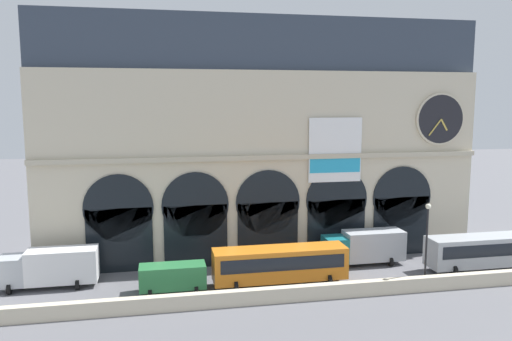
{
  "coord_description": "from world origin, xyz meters",
  "views": [
    {
      "loc": [
        -9.8,
        -39.26,
        15.02
      ],
      "look_at": [
        -1.12,
        5.0,
        8.74
      ],
      "focal_mm": 35.18,
      "sensor_mm": 36.0,
      "label": 1
    }
  ],
  "objects_px": {
    "bus_east": "(486,250)",
    "box_truck_west": "(51,267)",
    "box_truck_mideast": "(364,246)",
    "van_midwest": "(173,277)",
    "street_lamp_quayside": "(427,234)",
    "bus_center": "(280,264)"
  },
  "relations": [
    {
      "from": "box_truck_mideast",
      "to": "street_lamp_quayside",
      "type": "relative_size",
      "value": 1.09
    },
    {
      "from": "box_truck_mideast",
      "to": "bus_east",
      "type": "distance_m",
      "value": 10.7
    },
    {
      "from": "box_truck_west",
      "to": "box_truck_mideast",
      "type": "height_order",
      "value": "same"
    },
    {
      "from": "bus_east",
      "to": "street_lamp_quayside",
      "type": "xyz_separation_m",
      "value": [
        -7.55,
        -2.8,
        2.63
      ]
    },
    {
      "from": "box_truck_mideast",
      "to": "van_midwest",
      "type": "bearing_deg",
      "value": -168.84
    },
    {
      "from": "bus_center",
      "to": "street_lamp_quayside",
      "type": "xyz_separation_m",
      "value": [
        11.45,
        -2.74,
        2.63
      ]
    },
    {
      "from": "box_truck_west",
      "to": "van_midwest",
      "type": "distance_m",
      "value": 10.09
    },
    {
      "from": "bus_east",
      "to": "box_truck_west",
      "type": "bearing_deg",
      "value": 175.39
    },
    {
      "from": "box_truck_west",
      "to": "street_lamp_quayside",
      "type": "xyz_separation_m",
      "value": [
        29.79,
        -5.81,
        2.71
      ]
    },
    {
      "from": "box_truck_mideast",
      "to": "street_lamp_quayside",
      "type": "bearing_deg",
      "value": -68.04
    },
    {
      "from": "van_midwest",
      "to": "bus_east",
      "type": "xyz_separation_m",
      "value": [
        27.7,
        -0.06,
        0.54
      ]
    },
    {
      "from": "box_truck_mideast",
      "to": "street_lamp_quayside",
      "type": "height_order",
      "value": "street_lamp_quayside"
    },
    {
      "from": "van_midwest",
      "to": "street_lamp_quayside",
      "type": "distance_m",
      "value": 20.6
    },
    {
      "from": "box_truck_west",
      "to": "street_lamp_quayside",
      "type": "bearing_deg",
      "value": -11.04
    },
    {
      "from": "box_truck_mideast",
      "to": "bus_center",
      "type": "bearing_deg",
      "value": -158.02
    },
    {
      "from": "bus_east",
      "to": "van_midwest",
      "type": "bearing_deg",
      "value": 179.88
    },
    {
      "from": "box_truck_west",
      "to": "bus_east",
      "type": "xyz_separation_m",
      "value": [
        37.34,
        -3.01,
        0.08
      ]
    },
    {
      "from": "bus_center",
      "to": "van_midwest",
      "type": "bearing_deg",
      "value": 179.21
    },
    {
      "from": "box_truck_mideast",
      "to": "box_truck_west",
      "type": "bearing_deg",
      "value": -178.91
    },
    {
      "from": "street_lamp_quayside",
      "to": "bus_center",
      "type": "bearing_deg",
      "value": 166.54
    },
    {
      "from": "box_truck_west",
      "to": "van_midwest",
      "type": "relative_size",
      "value": 1.44
    },
    {
      "from": "box_truck_mideast",
      "to": "bus_east",
      "type": "relative_size",
      "value": 0.68
    }
  ]
}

